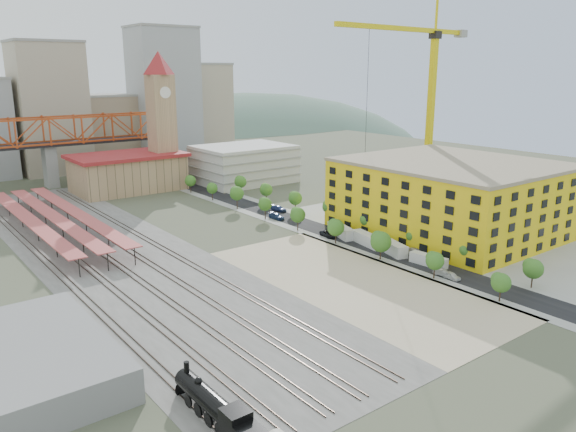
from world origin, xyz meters
TOP-DOWN VIEW (x-y plane):
  - ground at (0.00, 0.00)m, footprint 400.00×400.00m
  - ballast_strip at (-36.00, 17.50)m, footprint 36.00×165.00m
  - dirt_lot at (-4.00, -31.50)m, footprint 28.00×67.00m
  - street_asphalt at (16.00, 15.00)m, footprint 12.00×170.00m
  - sidewalk_west at (10.50, 15.00)m, footprint 3.00×170.00m
  - sidewalk_east at (21.50, 15.00)m, footprint 3.00×170.00m
  - construction_pad at (45.00, -20.00)m, footprint 50.00×90.00m
  - rail_tracks at (-37.80, 17.50)m, footprint 26.56×160.00m
  - platform_canopies at (-41.00, 45.00)m, footprint 16.00×80.00m
  - station_hall at (-5.00, 82.00)m, footprint 38.00×24.00m
  - clock_tower at (8.00, 79.99)m, footprint 12.00×12.00m
  - parking_garage at (36.00, 70.00)m, footprint 34.00×26.00m
  - truss_bridge at (-25.00, 105.00)m, footprint 94.00×9.60m
  - construction_building at (42.00, -20.00)m, footprint 44.60×50.60m
  - warehouse at (-66.00, -30.00)m, footprint 22.00×32.00m
  - street_trees at (16.00, 5.00)m, footprint 15.40×124.40m
  - skyline at (7.47, 142.31)m, footprint 133.00×46.00m
  - distant_hills at (45.28, 260.00)m, footprint 647.00×264.00m
  - locomotive at (-50.00, -56.43)m, footprint 2.87×22.10m
  - tower_crane at (61.38, 6.77)m, footprint 58.11×5.04m
  - site_trailer_a at (16.00, -34.12)m, footprint 3.12×8.78m
  - site_trailer_b at (16.00, -23.13)m, footprint 5.41×10.71m
  - site_trailer_c at (16.00, -15.49)m, footprint 4.44×10.52m
  - site_trailer_d at (16.00, -5.98)m, footprint 5.43×10.71m
  - car_0 at (13.00, -42.43)m, footprint 2.07×4.29m
  - car_1 at (13.00, -40.36)m, footprint 1.60×4.20m
  - car_2 at (13.00, -4.50)m, footprint 3.23×5.66m
  - car_3 at (13.00, 17.95)m, footprint 2.49×5.60m
  - car_4 at (19.00, -25.99)m, footprint 2.03×4.11m
  - car_5 at (19.00, -27.83)m, footprint 2.23×4.79m
  - car_6 at (19.00, -1.32)m, footprint 3.28×5.91m
  - car_7 at (19.00, 25.08)m, footprint 3.13×5.80m

SIDE VIEW (x-z plane):
  - distant_hills at x=45.28m, z-range -193.04..33.96m
  - ground at x=0.00m, z-range 0.00..0.00m
  - street_trees at x=16.00m, z-range -4.00..4.00m
  - sidewalk_west at x=10.50m, z-range 0.00..0.04m
  - sidewalk_east at x=21.50m, z-range 0.00..0.04m
  - ballast_strip at x=-36.00m, z-range 0.00..0.06m
  - dirt_lot at x=-4.00m, z-range 0.00..0.06m
  - street_asphalt at x=16.00m, z-range 0.00..0.06m
  - construction_pad at x=45.00m, z-range 0.00..0.06m
  - rail_tracks at x=-37.80m, z-range 0.06..0.24m
  - car_4 at x=19.00m, z-range 0.00..1.35m
  - car_1 at x=13.00m, z-range 0.00..1.37m
  - car_0 at x=13.00m, z-range 0.00..1.41m
  - car_2 at x=13.00m, z-range 0.00..1.49m
  - car_5 at x=19.00m, z-range 0.00..1.52m
  - car_6 at x=19.00m, z-range 0.00..1.57m
  - car_3 at x=13.00m, z-range 0.00..1.60m
  - car_7 at x=19.00m, z-range 0.00..1.60m
  - site_trailer_a at x=16.00m, z-range 0.00..2.35m
  - site_trailer_c at x=16.00m, z-range 0.00..2.79m
  - site_trailer_d at x=16.00m, z-range 0.00..2.84m
  - site_trailer_b at x=16.00m, z-range 0.00..2.84m
  - locomotive at x=-50.00m, z-range -0.70..4.82m
  - warehouse at x=-66.00m, z-range 0.00..5.00m
  - platform_canopies at x=-41.00m, z-range 1.93..6.06m
  - station_hall at x=-5.00m, z-range 0.12..13.22m
  - parking_garage at x=36.00m, z-range 0.00..14.00m
  - construction_building at x=42.00m, z-range 0.01..18.81m
  - truss_bridge at x=-25.00m, z-range 6.06..31.66m
  - skyline at x=7.47m, z-range -7.19..52.81m
  - clock_tower at x=8.00m, z-range 2.70..54.70m
  - tower_crane at x=61.38m, z-range 7.26..69.29m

